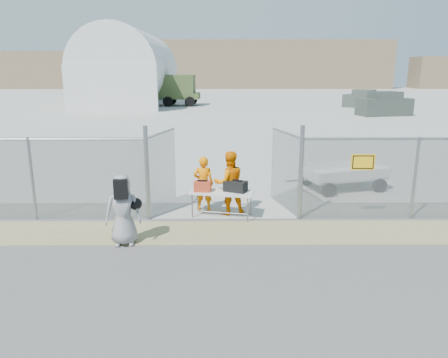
{
  "coord_description": "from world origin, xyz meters",
  "views": [
    {
      "loc": [
        -0.07,
        -9.03,
        3.92
      ],
      "look_at": [
        0.0,
        2.0,
        1.1
      ],
      "focal_mm": 35.0,
      "sensor_mm": 36.0,
      "label": 1
    }
  ],
  "objects_px": {
    "folding_table": "(222,204)",
    "visitor": "(123,210)",
    "security_worker_right": "(229,183)",
    "security_worker_left": "(203,184)",
    "utility_trailer": "(343,177)"
  },
  "relations": [
    {
      "from": "folding_table",
      "to": "visitor",
      "type": "height_order",
      "value": "visitor"
    },
    {
      "from": "folding_table",
      "to": "visitor",
      "type": "distance_m",
      "value": 2.94
    },
    {
      "from": "security_worker_right",
      "to": "visitor",
      "type": "xyz_separation_m",
      "value": [
        -2.43,
        -2.14,
        -0.06
      ]
    },
    {
      "from": "security_worker_left",
      "to": "security_worker_right",
      "type": "relative_size",
      "value": 0.88
    },
    {
      "from": "folding_table",
      "to": "security_worker_right",
      "type": "distance_m",
      "value": 0.62
    },
    {
      "from": "security_worker_left",
      "to": "utility_trailer",
      "type": "distance_m",
      "value": 5.05
    },
    {
      "from": "security_worker_right",
      "to": "security_worker_left",
      "type": "bearing_deg",
      "value": -38.02
    },
    {
      "from": "security_worker_right",
      "to": "utility_trailer",
      "type": "distance_m",
      "value": 4.59
    },
    {
      "from": "folding_table",
      "to": "utility_trailer",
      "type": "distance_m",
      "value": 4.89
    },
    {
      "from": "security_worker_left",
      "to": "visitor",
      "type": "bearing_deg",
      "value": 60.95
    },
    {
      "from": "security_worker_left",
      "to": "utility_trailer",
      "type": "height_order",
      "value": "security_worker_left"
    },
    {
      "from": "utility_trailer",
      "to": "visitor",
      "type": "bearing_deg",
      "value": -159.82
    },
    {
      "from": "security_worker_left",
      "to": "security_worker_right",
      "type": "height_order",
      "value": "security_worker_right"
    },
    {
      "from": "security_worker_right",
      "to": "visitor",
      "type": "relative_size",
      "value": 1.08
    },
    {
      "from": "folding_table",
      "to": "utility_trailer",
      "type": "xyz_separation_m",
      "value": [
        4.01,
        2.79,
        0.05
      ]
    }
  ]
}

